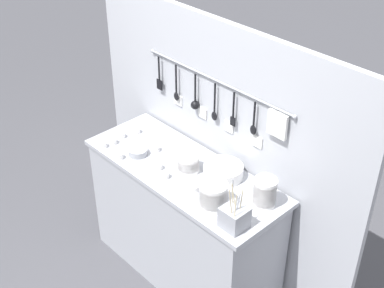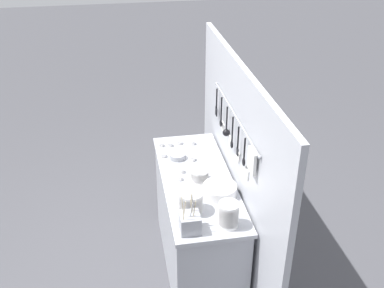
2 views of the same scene
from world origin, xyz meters
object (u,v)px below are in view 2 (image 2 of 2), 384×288
Objects in this scene: cutlery_caddy at (190,222)px; cup_front_left at (180,170)px; cup_beside_plates at (169,144)px; cup_edge_far at (189,194)px; plate_stack at (220,190)px; steel_mixing_bowl at (177,156)px; cup_mid_row at (192,142)px; cup_front_right at (192,158)px; cup_centre at (163,155)px; cup_back_right at (178,178)px; cup_back_left at (160,144)px; bowl_stack_wide_centre at (191,202)px; cup_by_caddy at (179,142)px; bowl_stack_back_corner at (200,175)px; bowl_stack_nested_right at (229,215)px.

cup_front_left is (-0.67, 0.04, -0.05)m from cutlery_caddy.
cup_edge_far is (0.72, 0.04, 0.00)m from cup_beside_plates.
plate_stack is 1.92× the size of steel_mixing_bowl.
cutlery_caddy reaches higher than cup_edge_far.
cup_mid_row is 0.26m from cup_front_right.
cup_front_right is at bearing 67.42° from cup_centre.
cup_mid_row is (-0.51, 0.19, 0.00)m from cup_back_right.
cup_back_left is at bearing -165.92° from cup_front_left.
cup_back_right is at bearing -175.60° from bowl_stack_wide_centre.
cup_centre is (-0.35, -0.08, 0.00)m from cup_back_right.
steel_mixing_bowl is at bearing -179.60° from cup_edge_far.
cup_by_caddy is at bearing 104.68° from cup_beside_plates.
plate_stack reaches higher than cup_edge_far.
steel_mixing_bowl is at bearing -10.55° from cup_by_caddy.
bowl_stack_back_corner is 0.30m from cup_front_right.
cup_back_right is at bearing -156.95° from bowl_stack_nested_right.
cup_front_left is at bearing 23.04° from cup_centre.
cutlery_caddy is 1.10m from cup_mid_row.
cup_back_right and cup_front_left have the same top height.
cutlery_caddy is 0.58m from cup_back_right.
bowl_stack_wide_centre is 0.91m from cup_back_left.
bowl_stack_nested_right is at bearing 12.69° from cup_beside_plates.
bowl_stack_nested_right is at bearing 48.34° from bowl_stack_wide_centre.
bowl_stack_wide_centre is at bearing 168.29° from cutlery_caddy.
bowl_stack_wide_centre is 3.17× the size of cup_by_caddy.
cup_mid_row is (-0.21, 0.15, -0.00)m from steel_mixing_bowl.
cup_by_caddy is 1.00× the size of cup_beside_plates.
cup_centre is 0.18m from cup_beside_plates.
bowl_stack_nested_right is at bearing 6.55° from cup_front_right.
cup_by_caddy is 0.16m from cup_back_left.
cup_back_left is at bearing -98.32° from cup_beside_plates.
cup_beside_plates is 0.30m from cup_front_right.
bowl_stack_wide_centre is 3.17× the size of cup_beside_plates.
bowl_stack_wide_centre reaches higher than cup_front_left.
cup_mid_row is (-0.55, 0.04, -0.04)m from bowl_stack_back_corner.
cup_back_right is at bearing -105.69° from bowl_stack_back_corner.
cup_back_left is at bearing -176.62° from cutlery_caddy.
cutlery_caddy reaches higher than bowl_stack_nested_right.
cup_beside_plates is 1.00× the size of cup_back_left.
bowl_stack_nested_right reaches higher than cup_beside_plates.
plate_stack reaches higher than cup_by_caddy.
cup_back_left is (0.01, -0.16, 0.00)m from cup_by_caddy.
cutlery_caddy reaches higher than bowl_stack_wide_centre.
bowl_stack_nested_right reaches higher than cup_centre.
bowl_stack_nested_right is 1.08m from cup_mid_row.
bowl_stack_nested_right is 3.43× the size of cup_mid_row.
cup_centre is 0.57m from cup_edge_far.
cup_front_right is at bearing 39.71° from cup_back_left.
bowl_stack_back_corner is 2.66× the size of cup_mid_row.
plate_stack is 0.85× the size of cutlery_caddy.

